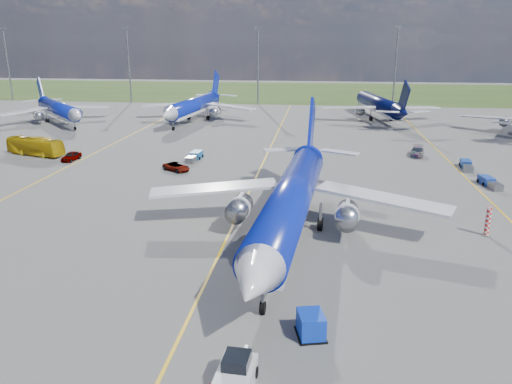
# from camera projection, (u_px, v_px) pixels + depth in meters

# --- Properties ---
(ground) EXTENTS (400.00, 400.00, 0.00)m
(ground) POSITION_uv_depth(u_px,v_px,m) (219.00, 254.00, 46.22)
(ground) COLOR #555553
(ground) RESTS_ON ground
(grass_strip) EXTENTS (400.00, 80.00, 0.01)m
(grass_strip) POSITION_uv_depth(u_px,v_px,m) (297.00, 92.00, 188.45)
(grass_strip) COLOR #2D4719
(grass_strip) RESTS_ON ground
(taxiway_lines) EXTENTS (60.25, 160.00, 0.02)m
(taxiway_lines) POSITION_uv_depth(u_px,v_px,m) (258.00, 176.00, 72.47)
(taxiway_lines) COLOR yellow
(taxiway_lines) RESTS_ON ground
(floodlight_masts) EXTENTS (202.20, 0.50, 22.70)m
(floodlight_masts) POSITION_uv_depth(u_px,v_px,m) (326.00, 62.00, 145.62)
(floodlight_masts) COLOR slate
(floodlight_masts) RESTS_ON ground
(warning_post) EXTENTS (0.50, 0.50, 3.00)m
(warning_post) POSITION_uv_depth(u_px,v_px,m) (488.00, 221.00, 50.23)
(warning_post) COLOR red
(warning_post) RESTS_ON ground
(bg_jet_nw) EXTENTS (44.88, 45.31, 9.49)m
(bg_jet_nw) POSITION_uv_depth(u_px,v_px,m) (60.00, 123.00, 118.57)
(bg_jet_nw) COLOR #0B1CA0
(bg_jet_nw) RESTS_ON ground
(bg_jet_nnw) EXTENTS (35.03, 43.67, 10.66)m
(bg_jet_nnw) POSITION_uv_depth(u_px,v_px,m) (195.00, 121.00, 121.22)
(bg_jet_nnw) COLOR #0B1CA0
(bg_jet_nnw) RESTS_ON ground
(bg_jet_n) EXTENTS (37.68, 45.33, 10.56)m
(bg_jet_n) POSITION_uv_depth(u_px,v_px,m) (378.00, 119.00, 124.15)
(bg_jet_n) COLOR #060B39
(bg_jet_n) RESTS_ON ground
(main_airliner) EXTENTS (36.91, 46.59, 11.56)m
(main_airliner) POSITION_uv_depth(u_px,v_px,m) (290.00, 238.00, 50.03)
(main_airliner) COLOR #0B1CA0
(main_airliner) RESTS_ON ground
(pushback_tug) EXTENTS (2.25, 5.49, 1.84)m
(pushback_tug) POSITION_uv_depth(u_px,v_px,m) (235.00, 377.00, 28.29)
(pushback_tug) COLOR silver
(pushback_tug) RESTS_ON ground
(uld_container) EXTENTS (2.09, 2.40, 1.65)m
(uld_container) POSITION_uv_depth(u_px,v_px,m) (311.00, 325.00, 33.32)
(uld_container) COLOR #0E35C5
(uld_container) RESTS_ON ground
(apron_bus) EXTENTS (11.37, 5.92, 3.09)m
(apron_bus) POSITION_uv_depth(u_px,v_px,m) (35.00, 146.00, 85.17)
(apron_bus) COLOR #C39E0B
(apron_bus) RESTS_ON ground
(service_car_a) EXTENTS (2.05, 4.41, 1.46)m
(service_car_a) POSITION_uv_depth(u_px,v_px,m) (71.00, 156.00, 81.60)
(service_car_a) COLOR #999999
(service_car_a) RESTS_ON ground
(service_car_b) EXTENTS (4.98, 4.32, 1.27)m
(service_car_b) POSITION_uv_depth(u_px,v_px,m) (176.00, 167.00, 75.22)
(service_car_b) COLOR #999999
(service_car_b) RESTS_ON ground
(service_car_c) EXTENTS (3.14, 5.46, 1.49)m
(service_car_c) POSITION_uv_depth(u_px,v_px,m) (417.00, 152.00, 84.89)
(service_car_c) COLOR #999999
(service_car_c) RESTS_ON ground
(baggage_tug_w) EXTENTS (2.07, 5.06, 1.10)m
(baggage_tug_w) POSITION_uv_depth(u_px,v_px,m) (489.00, 183.00, 67.41)
(baggage_tug_w) COLOR #1B3CA2
(baggage_tug_w) RESTS_ON ground
(baggage_tug_c) EXTENTS (1.82, 5.50, 1.22)m
(baggage_tug_c) POSITION_uv_depth(u_px,v_px,m) (194.00, 157.00, 82.06)
(baggage_tug_c) COLOR #185795
(baggage_tug_c) RESTS_ON ground
(baggage_tug_e) EXTENTS (1.92, 5.17, 1.13)m
(baggage_tug_e) POSITION_uv_depth(u_px,v_px,m) (466.00, 165.00, 76.50)
(baggage_tug_e) COLOR navy
(baggage_tug_e) RESTS_ON ground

